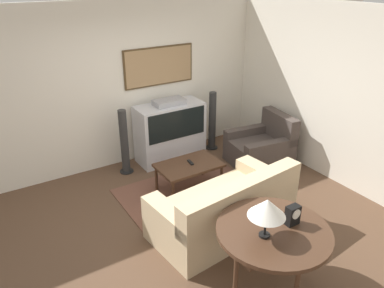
% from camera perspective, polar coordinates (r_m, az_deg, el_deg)
% --- Properties ---
extents(ground_plane, '(12.00, 12.00, 0.00)m').
position_cam_1_polar(ground_plane, '(5.15, -0.94, -11.84)').
color(ground_plane, brown).
extents(wall_back, '(12.00, 0.10, 2.70)m').
position_cam_1_polar(wall_back, '(6.29, -11.15, 8.57)').
color(wall_back, silver).
rests_on(wall_back, ground_plane).
extents(wall_right, '(0.06, 12.00, 2.70)m').
position_cam_1_polar(wall_right, '(6.17, 20.52, 7.06)').
color(wall_right, silver).
rests_on(wall_right, ground_plane).
extents(area_rug, '(2.00, 1.42, 0.01)m').
position_cam_1_polar(area_rug, '(5.74, -0.42, -7.48)').
color(area_rug, brown).
rests_on(area_rug, ground_plane).
extents(tv, '(1.18, 0.53, 1.11)m').
position_cam_1_polar(tv, '(6.54, -3.37, 1.92)').
color(tv, silver).
rests_on(tv, ground_plane).
extents(couch, '(1.91, 1.11, 0.86)m').
position_cam_1_polar(couch, '(4.87, 5.01, -9.96)').
color(couch, '#CCB289').
rests_on(couch, ground_plane).
extents(armchair, '(1.07, 0.97, 0.86)m').
position_cam_1_polar(armchair, '(6.60, 10.51, -0.61)').
color(armchair, '#473D38').
rests_on(armchair, ground_plane).
extents(coffee_table, '(0.95, 0.61, 0.45)m').
position_cam_1_polar(coffee_table, '(5.63, -0.47, -3.50)').
color(coffee_table, '#472D1E').
rests_on(coffee_table, ground_plane).
extents(console_table, '(1.16, 1.16, 0.75)m').
position_cam_1_polar(console_table, '(3.94, 12.30, -13.34)').
color(console_table, '#472D1E').
rests_on(console_table, ground_plane).
extents(table_lamp, '(0.36, 0.36, 0.42)m').
position_cam_1_polar(table_lamp, '(3.61, 11.37, -9.57)').
color(table_lamp, black).
rests_on(table_lamp, console_table).
extents(mantel_clock, '(0.14, 0.10, 0.21)m').
position_cam_1_polar(mantel_clock, '(3.96, 15.08, -10.41)').
color(mantel_clock, black).
rests_on(mantel_clock, console_table).
extents(remote, '(0.06, 0.16, 0.02)m').
position_cam_1_polar(remote, '(5.63, -0.24, -2.81)').
color(remote, black).
rests_on(remote, coffee_table).
extents(speaker_tower_left, '(0.23, 0.23, 1.10)m').
position_cam_1_polar(speaker_tower_left, '(6.18, -10.26, 0.07)').
color(speaker_tower_left, black).
rests_on(speaker_tower_left, ground_plane).
extents(speaker_tower_right, '(0.23, 0.23, 1.10)m').
position_cam_1_polar(speaker_tower_right, '(6.94, 3.10, 3.31)').
color(speaker_tower_right, black).
rests_on(speaker_tower_right, ground_plane).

